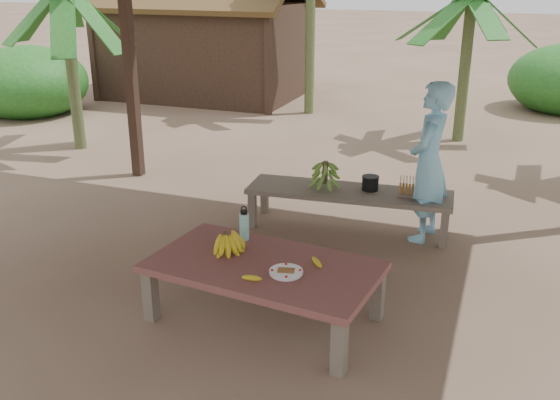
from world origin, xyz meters
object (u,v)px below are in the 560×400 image
(ripe_banana_bunch, at_px, (226,241))
(woman, at_px, (429,163))
(bench, at_px, (349,195))
(water_flask, at_px, (244,225))
(plate, at_px, (286,272))
(cooking_pot, at_px, (370,183))
(work_table, at_px, (264,271))

(ripe_banana_bunch, distance_m, woman, 2.44)
(bench, height_order, water_flask, water_flask)
(bench, height_order, plate, plate)
(bench, xyz_separation_m, ripe_banana_bunch, (-0.55, -1.97, 0.20))
(cooking_pot, bearing_deg, bench, -158.27)
(ripe_banana_bunch, height_order, water_flask, water_flask)
(bench, xyz_separation_m, woman, (0.81, 0.05, 0.44))
(plate, xyz_separation_m, cooking_pot, (0.15, 2.28, 0.01))
(bench, distance_m, plate, 2.20)
(work_table, height_order, bench, work_table)
(plate, bearing_deg, bench, 91.72)
(bench, xyz_separation_m, cooking_pot, (0.21, 0.08, 0.13))
(plate, bearing_deg, woman, 71.55)
(woman, bearing_deg, plate, -10.22)
(ripe_banana_bunch, distance_m, water_flask, 0.28)
(ripe_banana_bunch, relative_size, plate, 1.17)
(bench, xyz_separation_m, water_flask, (-0.50, -1.70, 0.23))
(work_table, xyz_separation_m, woman, (0.98, 2.13, 0.40))
(plate, height_order, cooking_pot, cooking_pot)
(work_table, relative_size, woman, 1.14)
(water_flask, distance_m, cooking_pot, 1.92)
(plate, bearing_deg, work_table, 153.51)
(water_flask, relative_size, woman, 0.19)
(work_table, bearing_deg, cooking_pot, 86.52)
(ripe_banana_bunch, distance_m, cooking_pot, 2.19)
(plate, xyz_separation_m, water_flask, (-0.56, 0.50, 0.11))
(bench, xyz_separation_m, plate, (0.07, -2.19, 0.12))
(bench, distance_m, cooking_pot, 0.26)
(work_table, distance_m, plate, 0.27)
(water_flask, xyz_separation_m, cooking_pot, (0.71, 1.78, -0.10))
(cooking_pot, relative_size, woman, 0.11)
(bench, relative_size, woman, 1.34)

